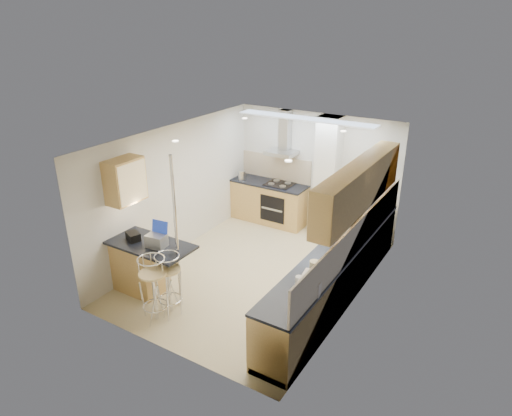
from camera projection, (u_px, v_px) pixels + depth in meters
The scene contains 16 objects.
ground at pixel (256, 273), 8.26m from camera, with size 4.80×4.80×0.00m, color beige.
room_shell at pixel (284, 191), 7.79m from camera, with size 3.64×4.84×2.51m.
right_counter at pixel (336, 274), 7.35m from camera, with size 0.63×4.40×0.92m.
back_counter at pixel (269, 202), 10.18m from camera, with size 1.70×0.63×0.92m.
peninsula at pixel (152, 269), 7.47m from camera, with size 1.47×0.72×0.94m.
microwave at pixel (354, 228), 7.48m from camera, with size 0.58×0.39×0.32m, color silver.
laptop at pixel (157, 241), 7.15m from camera, with size 0.30×0.23×0.21m, color #929599.
bag at pixel (133, 236), 7.37m from camera, with size 0.24×0.18×0.13m, color black.
bar_stool_near at pixel (154, 289), 6.81m from camera, with size 0.43×0.43×1.07m, color tan, non-canonical shape.
bar_stool_end at pixel (169, 284), 7.00m from camera, with size 0.41×0.41×1.00m, color tan, non-canonical shape.
jar_a at pixel (359, 224), 7.78m from camera, with size 0.12×0.12×0.20m, color beige.
jar_b at pixel (355, 229), 7.64m from camera, with size 0.11×0.11×0.16m, color beige.
jar_c at pixel (314, 267), 6.45m from camera, with size 0.14×0.14×0.19m, color #B6B191.
jar_d at pixel (299, 281), 6.17m from camera, with size 0.10×0.10×0.14m, color silver.
bread_bin at pixel (312, 283), 6.08m from camera, with size 0.29×0.37×0.20m, color beige.
kettle at pixel (242, 175), 10.12m from camera, with size 0.16×0.16×0.21m, color #B1B3B6.
Camera 1 is at (3.73, -6.08, 4.31)m, focal length 32.00 mm.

